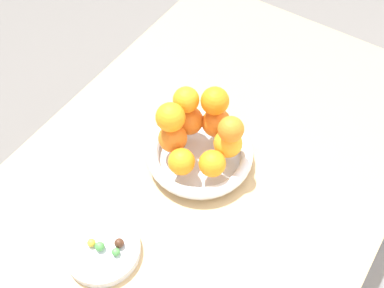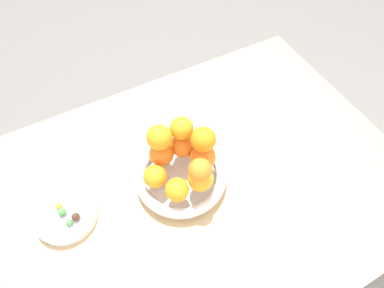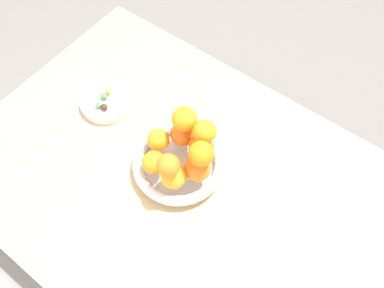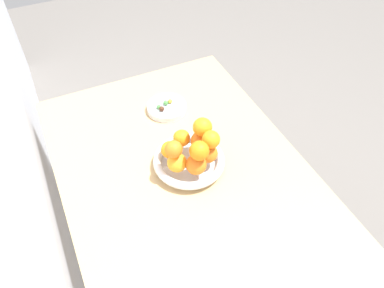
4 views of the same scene
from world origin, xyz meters
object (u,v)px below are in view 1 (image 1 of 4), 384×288
fruit_bowl (200,154)px  orange_9 (230,130)px  dining_table (212,180)px  orange_5 (189,120)px  candy_ball_3 (119,243)px  candy_ball_0 (116,252)px  orange_8 (215,101)px  orange_0 (173,138)px  candy_dish (102,249)px  orange_1 (181,162)px  orange_6 (170,117)px  candy_ball_1 (91,243)px  candy_ball_2 (100,246)px  orange_7 (186,100)px  orange_3 (228,143)px  orange_4 (216,123)px  orange_2 (212,163)px

fruit_bowl → orange_9: (-0.02, 0.06, 0.11)m
dining_table → orange_5: size_ratio=17.46×
dining_table → candy_ball_3: 0.31m
candy_ball_0 → orange_8: bearing=179.8°
orange_0 → orange_5: (-0.06, 0.00, 0.00)m
candy_dish → candy_ball_0: (-0.00, 0.03, 0.02)m
orange_1 → candy_ball_3: size_ratio=2.97×
orange_1 → orange_6: 0.09m
orange_6 → fruit_bowl: bearing=111.8°
fruit_bowl → orange_0: bearing=-63.1°
orange_9 → candy_ball_1: 0.34m
candy_ball_1 → orange_9: bearing=159.7°
dining_table → candy_ball_2: (0.31, -0.06, 0.12)m
candy_dish → candy_ball_3: (-0.02, 0.03, 0.02)m
orange_9 → candy_dish: bearing=-17.8°
orange_6 → orange_7: (-0.06, -0.00, -0.00)m
orange_3 → orange_6: 0.13m
orange_3 → orange_9: bearing=39.7°
orange_1 → orange_7: (-0.10, -0.05, 0.06)m
dining_table → candy_ball_0: candy_ball_0 is taller
orange_4 → orange_5: (0.03, -0.05, -0.00)m
orange_3 → orange_1: bearing=-31.6°
orange_9 → orange_6: bearing=-70.2°
orange_4 → orange_7: 0.09m
orange_1 → fruit_bowl: bearing=176.9°
candy_dish → orange_8: size_ratio=2.46×
orange_7 → orange_2: bearing=58.0°
orange_0 → candy_ball_0: 0.26m
orange_1 → orange_4: bearing=176.9°
candy_dish → orange_3: orange_3 is taller
orange_1 → candy_ball_2: orange_1 is taller
orange_5 → orange_6: 0.08m
orange_9 → candy_ball_1: bearing=-20.3°
orange_0 → orange_4: bearing=147.5°
dining_table → orange_6: orange_6 is taller
dining_table → orange_2: orange_2 is taller
orange_0 → orange_7: orange_7 is taller
orange_1 → orange_3: 0.11m
fruit_bowl → candy_ball_1: fruit_bowl is taller
candy_dish → orange_9: (-0.30, 0.10, 0.12)m
dining_table → orange_0: (0.05, -0.07, 0.16)m
orange_0 → candy_dish: bearing=2.8°
orange_9 → candy_ball_2: orange_9 is taller
orange_8 → candy_ball_1: orange_8 is taller
orange_1 → candy_ball_3: bearing=-2.3°
orange_2 → orange_6: bearing=-95.7°
orange_5 → orange_8: bearing=124.2°
dining_table → candy_ball_1: bearing=-14.4°
candy_dish → orange_9: size_ratio=2.74×
candy_ball_1 → orange_1: bearing=166.9°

